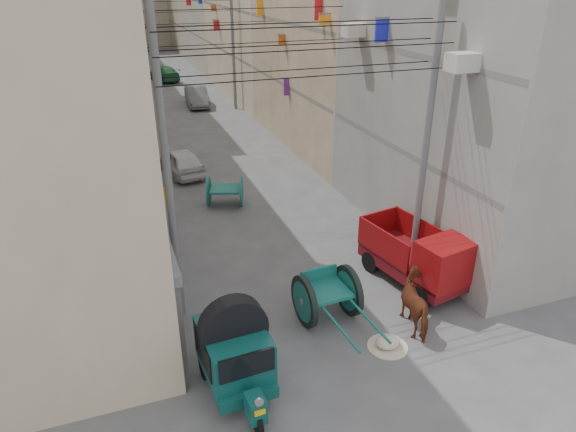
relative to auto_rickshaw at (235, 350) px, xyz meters
name	(u,v)px	position (x,y,z in m)	size (l,w,h in m)	color
building_row_left	(37,5)	(-5.09, 31.33, 5.39)	(8.00, 62.00, 14.00)	#C1B192
building_row_right	(268,0)	(10.90, 31.33, 5.39)	(8.00, 62.00, 14.00)	gray
shutters_left	(147,203)	(-1.01, 7.58, 0.43)	(0.18, 14.40, 2.88)	#46464B
signboards	(197,77)	(2.90, 18.86, 2.36)	(8.22, 40.52, 5.67)	#BC4F16
ac_units	(408,10)	(6.56, 4.87, 6.37)	(0.70, 6.55, 3.35)	beige
utility_poles	(215,82)	(2.91, 14.21, 2.93)	(7.40, 22.20, 8.00)	slate
overhead_cables	(226,20)	(2.91, 11.61, 5.70)	(7.40, 22.52, 1.12)	black
auto_rickshaw	(235,350)	(0.00, 0.00, 0.00)	(1.58, 2.61, 1.81)	black
tonga_cart	(327,295)	(2.92, 1.70, -0.34)	(1.53, 3.16, 1.40)	black
mini_truck	(423,262)	(6.07, 2.08, -0.17)	(2.09, 3.56, 1.88)	black
second_cart	(225,190)	(2.11, 9.81, -0.43)	(1.66, 1.56, 1.19)	#155E56
feed_sack	(388,342)	(3.87, 0.09, -0.91)	(0.63, 0.50, 0.31)	beige
horse	(419,304)	(4.99, 0.56, -0.36)	(0.76, 1.67, 1.41)	brown
distant_car_white	(181,161)	(1.04, 13.97, -0.47)	(1.40, 3.48, 1.18)	silver
distant_car_grey	(197,97)	(4.21, 26.91, -0.43)	(1.35, 3.88, 1.28)	#565B5A
distant_car_green	(164,73)	(3.24, 36.93, -0.45)	(1.72, 4.23, 1.23)	#216038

